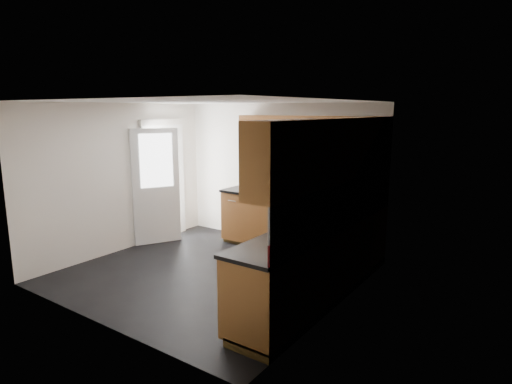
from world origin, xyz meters
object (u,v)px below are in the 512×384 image
Objects in this scene: utensil_pot at (251,183)px; toaster at (369,198)px; gas_hob at (292,195)px; food_processor at (338,203)px.

utensil_pot reaches higher than toaster.
gas_hob is 1.81× the size of food_processor.
toaster reaches higher than gas_hob.
gas_hob is at bearing -173.92° from toaster.
utensil_pot is 1.67× the size of toaster.
toaster is at bearing -0.60° from utensil_pot.
utensil_pot is 1.25× the size of food_processor.
gas_hob is 1.34m from food_processor.
food_processor is (1.12, -0.72, 0.14)m from gas_hob.
food_processor reaches higher than toaster.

